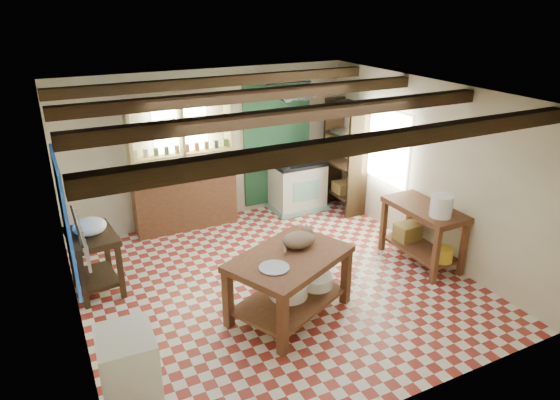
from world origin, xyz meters
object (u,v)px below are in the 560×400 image
white_cabinet (130,376)px  cat (299,240)px  work_table (289,285)px  right_counter (422,235)px  prep_table (95,262)px  stove (298,186)px

white_cabinet → cat: 2.49m
work_table → right_counter: bearing=-17.5°
prep_table → white_cabinet: (-0.02, -2.40, 0.03)m
stove → prep_table: bearing=-162.1°
white_cabinet → right_counter: (4.40, 1.07, -0.00)m
work_table → prep_table: (-2.04, 1.63, 0.01)m
stove → white_cabinet: stove is taller
work_table → cat: cat is taller
right_counter → white_cabinet: bearing=-166.7°
prep_table → right_counter: bearing=-21.8°
work_table → right_counter: 2.36m
work_table → stove: 3.32m
white_cabinet → cat: (2.26, 0.92, 0.46)m
right_counter → cat: bearing=-176.3°
stove → prep_table: size_ratio=1.12×
white_cabinet → right_counter: 4.53m
prep_table → cat: 2.73m
prep_table → stove: bearing=13.5°
prep_table → cat: size_ratio=1.99×
work_table → prep_table: 2.61m
work_table → stove: size_ratio=1.54×
stove → cat: size_ratio=2.22×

